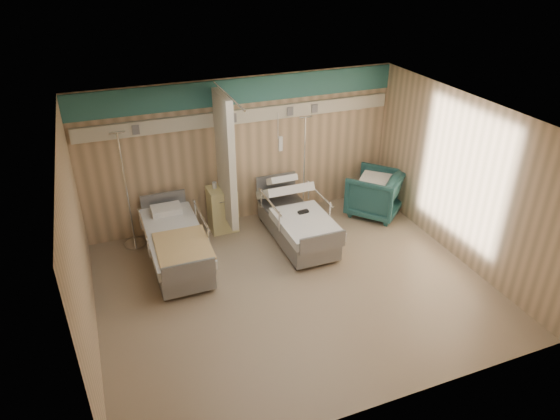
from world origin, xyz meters
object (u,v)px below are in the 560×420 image
object	(u,v)px
iv_stand_right	(303,196)
bed_right	(297,225)
iv_stand_left	(132,224)
bed_left	(177,249)
visitor_armchair	(375,193)
bedside_cabinet	(222,209)

from	to	relation	value
iv_stand_right	bed_right	bearing A→B (deg)	-120.52
bed_right	iv_stand_left	world-z (taller)	iv_stand_left
bed_right	iv_stand_left	xyz separation A→B (m)	(-2.81, 0.91, 0.13)
bed_left	visitor_armchair	xyz separation A→B (m)	(4.05, 0.38, 0.13)
visitor_armchair	iv_stand_left	world-z (taller)	iv_stand_left
bed_right	bed_left	xyz separation A→B (m)	(-2.20, 0.00, 0.00)
iv_stand_right	bed_left	bearing A→B (deg)	-162.56
bed_right	iv_stand_right	world-z (taller)	iv_stand_right
iv_stand_right	bedside_cabinet	bearing A→B (deg)	178.20
bed_left	iv_stand_right	distance (m)	2.83
iv_stand_right	iv_stand_left	xyz separation A→B (m)	(-3.31, 0.07, 0.02)
bed_left	iv_stand_right	xyz separation A→B (m)	(2.70, 0.85, 0.11)
iv_stand_left	bed_left	bearing A→B (deg)	-56.19
bed_right	bedside_cabinet	world-z (taller)	bedside_cabinet
iv_stand_right	iv_stand_left	distance (m)	3.31
visitor_armchair	iv_stand_right	xyz separation A→B (m)	(-1.35, 0.47, -0.03)
bed_left	visitor_armchair	size ratio (longest dim) A/B	2.19
iv_stand_left	bedside_cabinet	bearing A→B (deg)	-0.51
visitor_armchair	bed_right	bearing A→B (deg)	-29.09
bed_right	iv_stand_right	size ratio (longest dim) A/B	1.05
bed_left	visitor_armchair	distance (m)	4.07
bed_right	iv_stand_left	distance (m)	2.96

